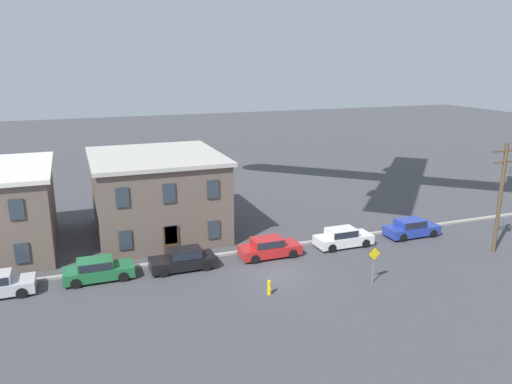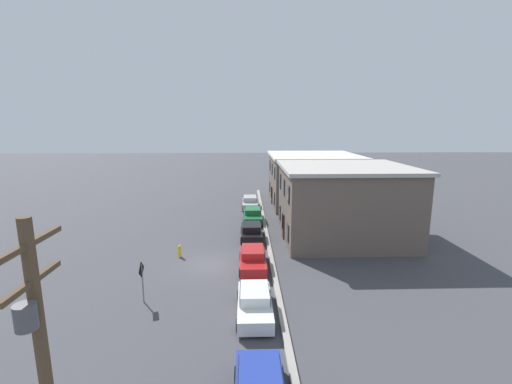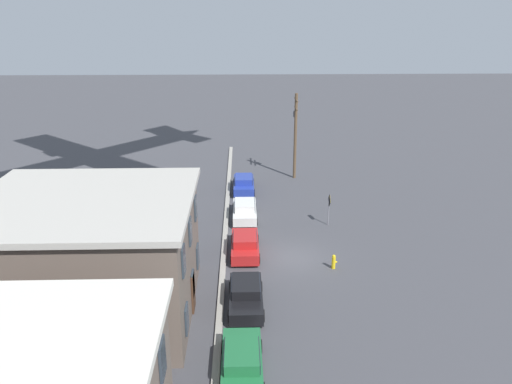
{
  "view_description": "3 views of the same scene",
  "coord_description": "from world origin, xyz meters",
  "px_view_note": "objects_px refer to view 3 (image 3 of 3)",
  "views": [
    {
      "loc": [
        -11.99,
        -28.24,
        13.89
      ],
      "look_at": [
        -0.33,
        3.0,
        4.98
      ],
      "focal_mm": 35.0,
      "sensor_mm": 36.0,
      "label": 1
    },
    {
      "loc": [
        23.54,
        2.61,
        10.05
      ],
      "look_at": [
        0.5,
        3.31,
        5.48
      ],
      "focal_mm": 24.0,
      "sensor_mm": 36.0,
      "label": 2
    },
    {
      "loc": [
        -29.44,
        3.23,
        15.44
      ],
      "look_at": [
        0.38,
        2.35,
        4.53
      ],
      "focal_mm": 35.0,
      "sensor_mm": 36.0,
      "label": 3
    }
  ],
  "objects_px": {
    "fire_hydrant": "(334,262)",
    "utility_pole": "(295,131)",
    "car_black": "(246,294)",
    "caution_sign": "(329,205)",
    "car_blue": "(244,183)",
    "car_white": "(245,209)",
    "car_red": "(245,244)",
    "car_green": "(242,361)"
  },
  "relations": [
    {
      "from": "car_blue",
      "to": "car_green",
      "type": "bearing_deg",
      "value": 179.44
    },
    {
      "from": "car_white",
      "to": "car_black",
      "type": "bearing_deg",
      "value": 179.84
    },
    {
      "from": "caution_sign",
      "to": "fire_hydrant",
      "type": "relative_size",
      "value": 2.59
    },
    {
      "from": "car_white",
      "to": "car_red",
      "type": "bearing_deg",
      "value": 179.72
    },
    {
      "from": "utility_pole",
      "to": "car_white",
      "type": "bearing_deg",
      "value": 153.84
    },
    {
      "from": "car_green",
      "to": "car_blue",
      "type": "distance_m",
      "value": 24.25
    },
    {
      "from": "caution_sign",
      "to": "utility_pole",
      "type": "bearing_deg",
      "value": 7.1
    },
    {
      "from": "car_green",
      "to": "caution_sign",
      "type": "height_order",
      "value": "caution_sign"
    },
    {
      "from": "car_black",
      "to": "car_white",
      "type": "height_order",
      "value": "same"
    },
    {
      "from": "car_white",
      "to": "utility_pole",
      "type": "xyz_separation_m",
      "value": [
        10.03,
        -4.93,
        3.88
      ]
    },
    {
      "from": "car_red",
      "to": "car_black",
      "type": "bearing_deg",
      "value": 179.96
    },
    {
      "from": "car_green",
      "to": "utility_pole",
      "type": "bearing_deg",
      "value": -10.53
    },
    {
      "from": "car_white",
      "to": "utility_pole",
      "type": "bearing_deg",
      "value": -26.16
    },
    {
      "from": "car_red",
      "to": "car_white",
      "type": "height_order",
      "value": "same"
    },
    {
      "from": "car_white",
      "to": "utility_pole",
      "type": "height_order",
      "value": "utility_pole"
    },
    {
      "from": "car_black",
      "to": "car_blue",
      "type": "xyz_separation_m",
      "value": [
        18.65,
        -0.0,
        0.0
      ]
    },
    {
      "from": "caution_sign",
      "to": "utility_pole",
      "type": "distance_m",
      "value": 11.95
    },
    {
      "from": "car_red",
      "to": "car_blue",
      "type": "height_order",
      "value": "same"
    },
    {
      "from": "car_white",
      "to": "caution_sign",
      "type": "height_order",
      "value": "caution_sign"
    },
    {
      "from": "car_black",
      "to": "caution_sign",
      "type": "bearing_deg",
      "value": -30.43
    },
    {
      "from": "car_green",
      "to": "car_blue",
      "type": "xyz_separation_m",
      "value": [
        24.24,
        -0.24,
        0.0
      ]
    },
    {
      "from": "car_black",
      "to": "car_blue",
      "type": "height_order",
      "value": "same"
    },
    {
      "from": "car_black",
      "to": "fire_hydrant",
      "type": "relative_size",
      "value": 4.58
    },
    {
      "from": "car_white",
      "to": "utility_pole",
      "type": "distance_m",
      "value": 11.83
    },
    {
      "from": "car_blue",
      "to": "utility_pole",
      "type": "bearing_deg",
      "value": -53.16
    },
    {
      "from": "car_red",
      "to": "utility_pole",
      "type": "bearing_deg",
      "value": -17.11
    },
    {
      "from": "car_white",
      "to": "car_blue",
      "type": "distance_m",
      "value": 6.31
    },
    {
      "from": "car_black",
      "to": "car_red",
      "type": "height_order",
      "value": "same"
    },
    {
      "from": "car_green",
      "to": "car_red",
      "type": "height_order",
      "value": "same"
    },
    {
      "from": "car_red",
      "to": "caution_sign",
      "type": "bearing_deg",
      "value": -54.17
    },
    {
      "from": "caution_sign",
      "to": "utility_pole",
      "type": "relative_size",
      "value": 0.3
    },
    {
      "from": "car_blue",
      "to": "utility_pole",
      "type": "height_order",
      "value": "utility_pole"
    },
    {
      "from": "car_red",
      "to": "car_white",
      "type": "distance_m",
      "value": 6.07
    },
    {
      "from": "utility_pole",
      "to": "fire_hydrant",
      "type": "height_order",
      "value": "utility_pole"
    },
    {
      "from": "car_black",
      "to": "caution_sign",
      "type": "relative_size",
      "value": 1.77
    },
    {
      "from": "car_white",
      "to": "caution_sign",
      "type": "distance_m",
      "value": 6.59
    },
    {
      "from": "car_blue",
      "to": "caution_sign",
      "type": "distance_m",
      "value": 10.1
    },
    {
      "from": "fire_hydrant",
      "to": "utility_pole",
      "type": "bearing_deg",
      "value": 1.98
    },
    {
      "from": "car_black",
      "to": "car_red",
      "type": "xyz_separation_m",
      "value": [
        6.27,
        -0.0,
        0.0
      ]
    },
    {
      "from": "car_black",
      "to": "car_green",
      "type": "bearing_deg",
      "value": 177.57
    },
    {
      "from": "car_red",
      "to": "caution_sign",
      "type": "xyz_separation_m",
      "value": [
        4.61,
        -6.39,
        0.91
      ]
    },
    {
      "from": "car_green",
      "to": "car_white",
      "type": "height_order",
      "value": "same"
    }
  ]
}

